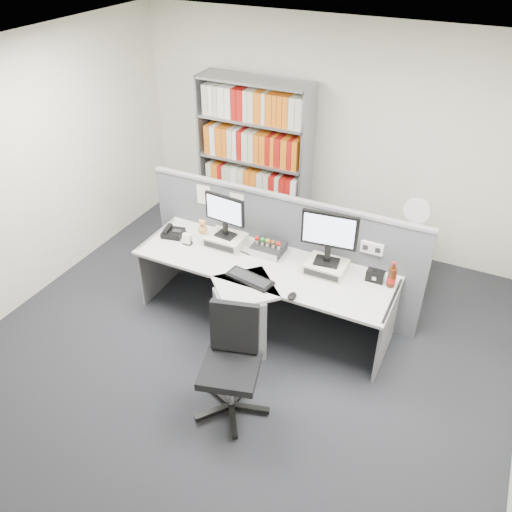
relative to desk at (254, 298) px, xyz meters
The scene contains 21 objects.
ground 0.75m from the desk, 90.00° to the right, with size 5.50×5.50×0.00m, color #2A2C32.
room_shell 1.46m from the desk, 90.00° to the right, with size 5.04×5.54×2.72m.
partition 0.68m from the desk, 89.59° to the left, with size 3.00×0.08×1.27m.
desk is the anchor object (origin of this frame).
monitor_riser_left 0.71m from the desk, 143.16° to the left, with size 0.38×0.31×0.10m.
monitor_riser_right 0.77m from the desk, 32.89° to the left, with size 0.38×0.31×0.10m.
monitor_left 0.90m from the desk, 143.03° to the left, with size 0.45×0.16×0.46m.
monitor_right 0.98m from the desk, 33.02° to the left, with size 0.53×0.19×0.54m.
desktop_pc 0.54m from the desk, 96.40° to the left, with size 0.31×0.28×0.08m.
figurines 0.58m from the desk, 96.76° to the left, with size 0.29×0.05×0.09m.
keyboard 0.29m from the desk, 94.88° to the right, with size 0.49×0.25×0.03m.
mouse 0.56m from the desk, 17.42° to the right, with size 0.07×0.12×0.04m, color black.
desk_phone 1.17m from the desk, 165.67° to the left, with size 0.25×0.23×0.09m.
desk_calendar 0.95m from the desk, 166.49° to the left, with size 0.10×0.08×0.12m.
plush_toy 0.91m from the desk, 157.11° to the left, with size 0.10×0.10×0.17m.
speaker 1.19m from the desk, 22.62° to the left, with size 0.17×0.09×0.11m, color black.
cola_bottle 1.33m from the desk, 19.30° to the left, with size 0.08×0.08×0.27m.
shelving_unit 2.12m from the desk, 115.96° to the left, with size 1.41×0.40×2.00m.
filing_cabinet 1.85m from the desk, 49.39° to the left, with size 0.45×0.61×0.70m.
desk_fan 1.92m from the desk, 49.38° to the left, with size 0.28×0.17×0.47m.
office_chair 0.92m from the desk, 75.07° to the right, with size 0.66×0.63×0.99m.
Camera 1 is at (1.78, -2.99, 3.68)m, focal length 36.70 mm.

